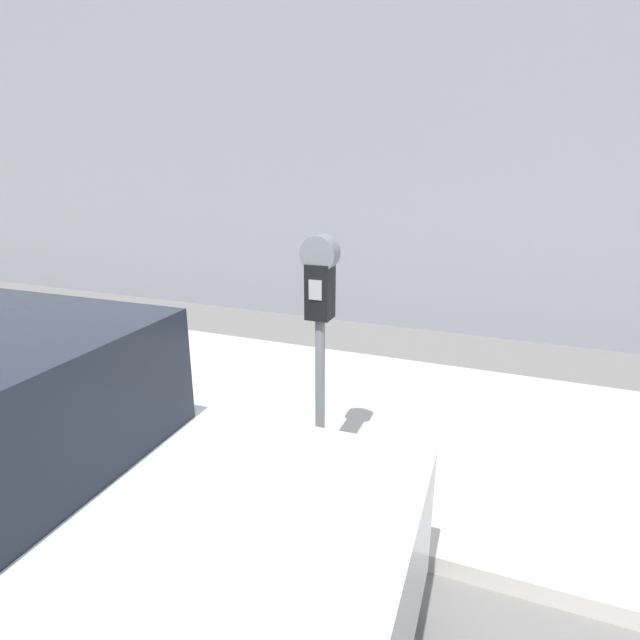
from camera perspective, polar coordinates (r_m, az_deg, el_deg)
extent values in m
cube|color=#BCB7AD|center=(4.38, 3.78, -11.31)|extent=(24.00, 2.80, 0.11)
cube|color=gray|center=(6.80, 12.46, 20.13)|extent=(24.00, 0.30, 5.07)
cylinder|color=slate|center=(3.32, 0.00, -9.10)|extent=(0.06, 0.06, 1.12)
cube|color=black|center=(3.07, 0.00, 3.30)|extent=(0.15, 0.15, 0.35)
cube|color=gray|center=(2.99, -0.54, 3.45)|extent=(0.08, 0.01, 0.12)
cylinder|color=slate|center=(3.02, 0.00, 7.62)|extent=(0.22, 0.12, 0.22)
cylinder|color=black|center=(2.86, -7.74, -22.44)|extent=(0.67, 0.24, 0.66)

